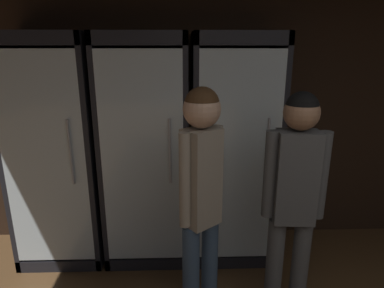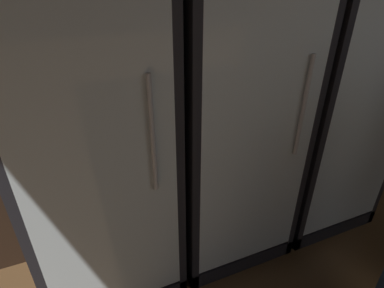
{
  "view_description": "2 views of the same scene",
  "coord_description": "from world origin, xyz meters",
  "px_view_note": "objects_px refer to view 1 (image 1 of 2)",
  "views": [
    {
      "loc": [
        -1.11,
        0.07,
        1.79
      ],
      "look_at": [
        -1.04,
        2.44,
        1.09
      ],
      "focal_mm": 30.74,
      "sensor_mm": 36.0,
      "label": 1
    },
    {
      "loc": [
        -2.2,
        1.37,
        1.61
      ],
      "look_at": [
        -1.8,
        2.33,
        1.02
      ],
      "focal_mm": 28.8,
      "sensor_mm": 36.0,
      "label": 2
    }
  ],
  "objects_px": {
    "cooler_left": "(147,153)",
    "cooler_center": "(233,152)",
    "cooler_far_left": "(60,152)",
    "shopper_far": "(294,191)",
    "shopper_near": "(201,191)"
  },
  "relations": [
    {
      "from": "cooler_left",
      "to": "cooler_center",
      "type": "distance_m",
      "value": 0.73
    },
    {
      "from": "cooler_far_left",
      "to": "shopper_far",
      "type": "distance_m",
      "value": 1.91
    },
    {
      "from": "cooler_center",
      "to": "cooler_far_left",
      "type": "bearing_deg",
      "value": -179.93
    },
    {
      "from": "cooler_far_left",
      "to": "shopper_far",
      "type": "height_order",
      "value": "cooler_far_left"
    },
    {
      "from": "cooler_left",
      "to": "cooler_center",
      "type": "bearing_deg",
      "value": 0.14
    },
    {
      "from": "cooler_center",
      "to": "shopper_near",
      "type": "height_order",
      "value": "cooler_center"
    },
    {
      "from": "cooler_far_left",
      "to": "cooler_center",
      "type": "height_order",
      "value": "same"
    },
    {
      "from": "shopper_far",
      "to": "cooler_center",
      "type": "bearing_deg",
      "value": 105.76
    },
    {
      "from": "shopper_near",
      "to": "shopper_far",
      "type": "xyz_separation_m",
      "value": [
        0.57,
        0.04,
        -0.03
      ]
    },
    {
      "from": "shopper_near",
      "to": "cooler_center",
      "type": "bearing_deg",
      "value": 70.5
    },
    {
      "from": "cooler_far_left",
      "to": "cooler_left",
      "type": "distance_m",
      "value": 0.73
    },
    {
      "from": "cooler_center",
      "to": "shopper_far",
      "type": "relative_size",
      "value": 1.22
    },
    {
      "from": "cooler_center",
      "to": "shopper_near",
      "type": "xyz_separation_m",
      "value": [
        -0.32,
        -0.91,
        0.06
      ]
    },
    {
      "from": "cooler_far_left",
      "to": "cooler_left",
      "type": "xyz_separation_m",
      "value": [
        0.73,
        0.0,
        -0.02
      ]
    },
    {
      "from": "shopper_far",
      "to": "cooler_left",
      "type": "bearing_deg",
      "value": 138.51
    }
  ]
}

